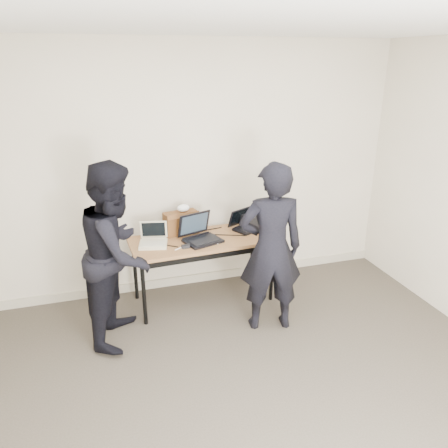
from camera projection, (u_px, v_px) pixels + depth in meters
name	position (u px, v px, depth m)	size (l,w,h in m)	color
room	(284.00, 254.00, 2.73)	(4.60, 4.60, 2.80)	#433C33
desk	(203.00, 244.00, 4.59)	(1.53, 0.73, 0.72)	brown
laptop_beige	(153.00, 240.00, 4.42)	(0.33, 0.32, 0.22)	beige
laptop_center	(200.00, 235.00, 4.52)	(0.45, 0.44, 0.28)	black
laptop_right	(245.00, 225.00, 4.83)	(0.39, 0.39, 0.22)	black
leather_satchel	(181.00, 222.00, 4.67)	(0.38, 0.24, 0.25)	#5B3517
tissue	(183.00, 208.00, 4.63)	(0.13, 0.10, 0.08)	white
equipment_box	(253.00, 221.00, 4.88)	(0.24, 0.21, 0.14)	black
power_brick	(186.00, 247.00, 4.35)	(0.08, 0.05, 0.03)	black
cables	(207.00, 238.00, 4.58)	(1.15, 0.46, 0.01)	black
person_typist	(271.00, 249.00, 4.07)	(0.61, 0.40, 1.66)	black
person_observer	(117.00, 253.00, 3.93)	(0.82, 0.64, 1.70)	black
baseboard	(201.00, 277.00, 5.19)	(4.50, 0.03, 0.10)	#BAB29A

